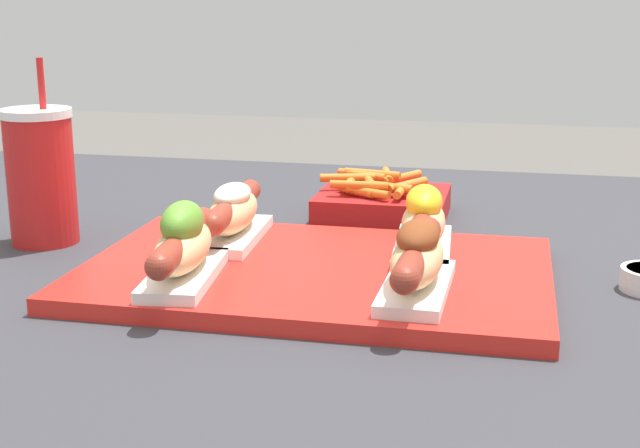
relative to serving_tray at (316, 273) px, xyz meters
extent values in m
cube|color=red|center=(0.00, 0.00, 0.00)|extent=(0.49, 0.32, 0.02)
cube|color=white|center=(-0.12, -0.08, 0.02)|extent=(0.08, 0.16, 0.01)
ellipsoid|color=#DBB77A|center=(-0.12, -0.08, 0.04)|extent=(0.06, 0.14, 0.04)
cylinder|color=maroon|center=(-0.12, -0.08, 0.05)|extent=(0.05, 0.18, 0.03)
sphere|color=maroon|center=(-0.11, -0.16, 0.05)|extent=(0.03, 0.03, 0.03)
sphere|color=maroon|center=(-0.13, 0.01, 0.05)|extent=(0.03, 0.03, 0.03)
ellipsoid|color=#5B992D|center=(-0.12, -0.08, 0.07)|extent=(0.05, 0.08, 0.04)
cube|color=white|center=(0.11, -0.07, 0.02)|extent=(0.06, 0.16, 0.01)
ellipsoid|color=#DBB77A|center=(0.11, -0.07, 0.04)|extent=(0.05, 0.14, 0.04)
cylinder|color=maroon|center=(0.11, -0.07, 0.05)|extent=(0.03, 0.17, 0.03)
sphere|color=maroon|center=(0.11, -0.15, 0.05)|extent=(0.03, 0.03, 0.03)
sphere|color=maroon|center=(0.12, 0.02, 0.05)|extent=(0.03, 0.03, 0.03)
ellipsoid|color=brown|center=(0.11, -0.07, 0.07)|extent=(0.04, 0.08, 0.03)
cube|color=white|center=(-0.11, 0.07, 0.02)|extent=(0.07, 0.16, 0.01)
ellipsoid|color=#DBB77A|center=(-0.11, 0.07, 0.04)|extent=(0.06, 0.14, 0.04)
cylinder|color=maroon|center=(-0.11, 0.07, 0.05)|extent=(0.04, 0.17, 0.03)
sphere|color=maroon|center=(-0.11, -0.01, 0.05)|extent=(0.03, 0.03, 0.03)
sphere|color=maroon|center=(-0.12, 0.16, 0.05)|extent=(0.03, 0.03, 0.03)
ellipsoid|color=silver|center=(-0.11, 0.07, 0.06)|extent=(0.04, 0.08, 0.02)
cube|color=white|center=(0.11, 0.07, 0.02)|extent=(0.07, 0.16, 0.01)
ellipsoid|color=#DBB77A|center=(0.11, 0.07, 0.04)|extent=(0.06, 0.14, 0.04)
cylinder|color=maroon|center=(0.11, 0.07, 0.05)|extent=(0.04, 0.17, 0.03)
sphere|color=maroon|center=(0.11, -0.02, 0.05)|extent=(0.03, 0.03, 0.03)
sphere|color=maroon|center=(0.10, 0.16, 0.05)|extent=(0.03, 0.03, 0.03)
ellipsoid|color=yellow|center=(0.11, 0.07, 0.07)|extent=(0.04, 0.08, 0.04)
cylinder|color=red|center=(-0.36, 0.08, 0.07)|extent=(0.08, 0.08, 0.15)
cylinder|color=white|center=(-0.36, 0.08, 0.15)|extent=(0.08, 0.08, 0.01)
cylinder|color=red|center=(-0.35, 0.08, 0.18)|extent=(0.01, 0.01, 0.06)
cube|color=#B21919|center=(0.03, 0.29, 0.01)|extent=(0.17, 0.15, 0.03)
cylinder|color=orange|center=(0.02, 0.25, 0.03)|extent=(0.06, 0.03, 0.01)
cylinder|color=orange|center=(0.01, 0.32, 0.04)|extent=(0.08, 0.03, 0.01)
cylinder|color=orange|center=(0.06, 0.26, 0.04)|extent=(0.01, 0.06, 0.01)
cylinder|color=orange|center=(0.04, 0.27, 0.04)|extent=(0.07, 0.03, 0.01)
cylinder|color=orange|center=(0.00, 0.25, 0.04)|extent=(0.08, 0.01, 0.01)
cylinder|color=orange|center=(0.00, 0.26, 0.03)|extent=(0.06, 0.05, 0.01)
cylinder|color=orange|center=(0.00, 0.30, 0.04)|extent=(0.04, 0.08, 0.01)
cylinder|color=orange|center=(0.05, 0.33, 0.04)|extent=(0.05, 0.07, 0.01)
cylinder|color=orange|center=(0.03, 0.26, 0.04)|extent=(0.09, 0.03, 0.01)
cylinder|color=orange|center=(-0.02, 0.29, 0.04)|extent=(0.08, 0.03, 0.01)
cylinder|color=orange|center=(-0.02, 0.29, 0.04)|extent=(0.02, 0.08, 0.01)
cylinder|color=orange|center=(-0.01, 0.32, 0.04)|extent=(0.07, 0.04, 0.01)
cylinder|color=orange|center=(0.03, 0.33, 0.04)|extent=(0.03, 0.07, 0.01)
cylinder|color=orange|center=(0.06, 0.29, 0.04)|extent=(0.05, 0.07, 0.01)
camera|label=1|loc=(0.20, -0.88, 0.29)|focal=50.00mm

